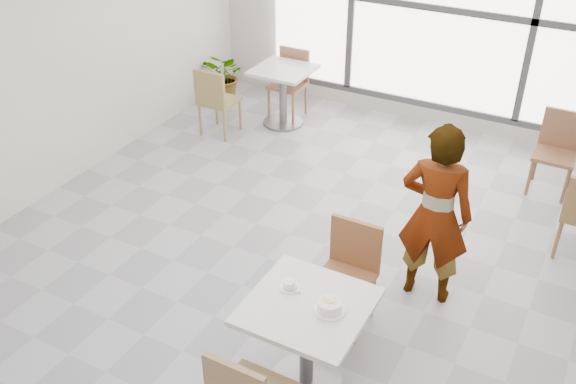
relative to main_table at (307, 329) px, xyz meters
The scene contains 14 objects.
floor 1.38m from the main_table, 117.91° to the left, with size 7.00×7.00×0.00m, color #9E9EA5.
wall_back 4.76m from the main_table, 97.34° to the left, with size 6.00×6.00×0.00m, color silver.
wall_left 3.89m from the main_table, 162.63° to the left, with size 7.00×7.00×0.00m, color silver.
window 4.70m from the main_table, 97.44° to the left, with size 4.60×0.07×2.52m.
main_table is the anchor object (origin of this frame).
chair_far 0.78m from the main_table, 92.15° to the left, with size 0.42×0.42×0.87m.
oatmeal_bowl 0.31m from the main_table, ahead, with size 0.21×0.21×0.09m.
coffee_cup 0.32m from the main_table, 156.89° to the left, with size 0.16×0.13×0.07m.
person 1.46m from the main_table, 72.00° to the left, with size 0.58×0.38×1.60m, color black.
bg_table_left 4.29m from the main_table, 120.99° to the left, with size 0.70×0.70×0.75m.
bg_chair_left_near 4.08m from the main_table, 132.81° to the left, with size 0.42×0.42×0.87m.
bg_chair_left_far 4.60m from the main_table, 119.64° to the left, with size 0.42×0.42×0.87m.
bg_chair_right_far 3.82m from the main_table, 73.49° to the left, with size 0.42×0.42×0.87m.
plant_left 5.19m from the main_table, 129.45° to the left, with size 0.60×0.52×0.67m, color #668B50.
Camera 1 is at (1.99, -3.98, 3.62)m, focal length 39.59 mm.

